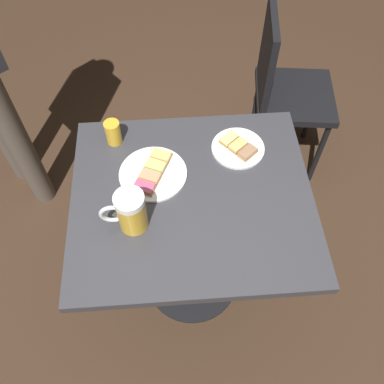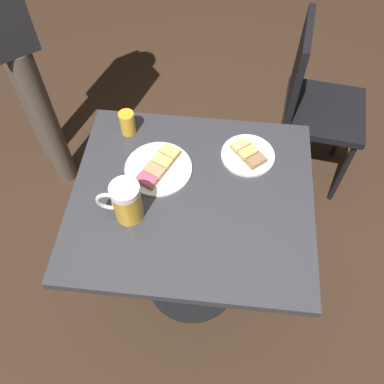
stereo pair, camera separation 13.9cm
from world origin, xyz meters
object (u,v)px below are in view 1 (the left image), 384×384
Objects in this scene: plate_far at (238,147)px; beer_mug at (130,211)px; beer_glass_small at (113,132)px; cafe_chair at (283,87)px; plate_near at (153,173)px.

beer_mug is (0.29, -0.38, 0.07)m from plate_far.
cafe_chair is at bearing 121.51° from beer_glass_small.
beer_glass_small is (-0.17, -0.14, 0.04)m from plate_near.
beer_mug is at bearing -53.00° from plate_far.
beer_mug is 0.17× the size of cafe_chair.
beer_glass_small is at bearing -51.18° from cafe_chair.
plate_far is 0.48m from beer_mug.
beer_mug is at bearing -32.75° from cafe_chair.
beer_mug reaches higher than plate_far.
plate_near is 1.23× the size of plate_far.
plate_near is 0.92m from cafe_chair.
cafe_chair is (-0.83, 0.70, -0.29)m from beer_mug.
plate_near is 0.22m from beer_mug.
beer_glass_small is at bearing -169.12° from beer_mug.
cafe_chair is at bearing 139.94° from beer_mug.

